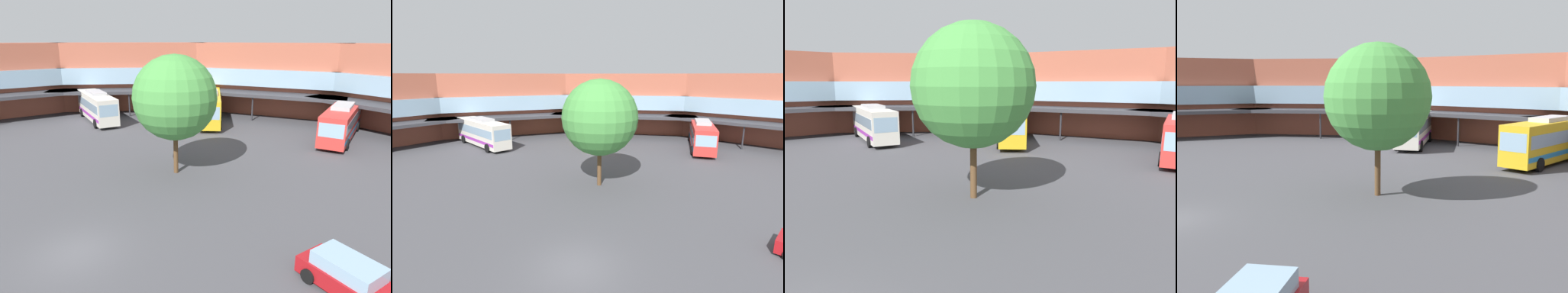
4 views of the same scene
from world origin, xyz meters
The scene contains 4 objects.
station_building centered at (0.00, 20.75, 4.83)m, with size 83.74×52.48×9.63m.
bus_2 centered at (-17.97, 23.69, 1.94)m, with size 10.31×8.56×3.83m.
bus_3 centered at (-4.70, 29.36, 1.99)m, with size 6.86×12.48×3.93m.
plaza_tree centered at (-0.48, 11.73, 5.94)m, with size 6.38×6.38×9.14m.
Camera 3 is at (7.15, -4.05, 6.12)m, focal length 31.16 mm.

